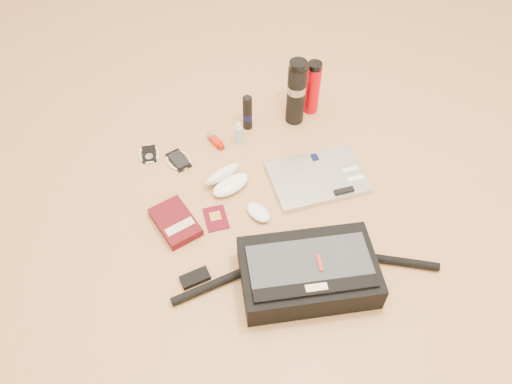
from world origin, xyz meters
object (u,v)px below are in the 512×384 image
thermos_black (296,92)px  laptop (318,177)px  thermos_red (312,88)px  messenger_bag (308,272)px  book (176,222)px

thermos_black → laptop: bearing=-96.8°
thermos_red → laptop: bearing=-109.0°
thermos_black → messenger_bag: bearing=-109.0°
book → thermos_black: bearing=17.2°
laptop → book: size_ratio=1.71×
thermos_red → thermos_black: bearing=-158.6°
book → thermos_red: 0.83m
laptop → thermos_red: (0.13, 0.39, 0.11)m
thermos_red → messenger_bag: bearing=-114.0°
messenger_bag → book: bearing=144.9°
messenger_bag → book: size_ratio=4.09×
thermos_red → book: bearing=-149.5°
book → thermos_black: thermos_black is taller
book → thermos_red: size_ratio=0.88×
laptop → book: (-0.58, -0.03, 0.00)m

